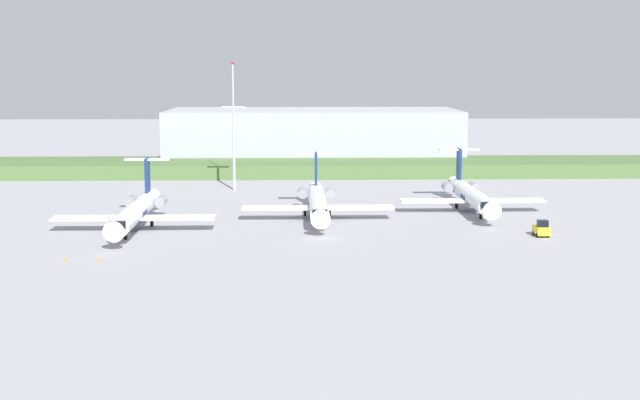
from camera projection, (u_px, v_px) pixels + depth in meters
ground_plane at (317, 203)px, 148.29m from camera, size 500.00×500.00×0.00m
grass_berm at (312, 167)px, 188.52m from camera, size 320.00×20.00×2.99m
regional_jet_nearest at (136, 211)px, 124.20m from camera, size 22.81×31.00×9.00m
regional_jet_second at (318, 201)px, 133.18m from camera, size 22.81×31.00×9.00m
regional_jet_third at (471, 195)px, 140.21m from camera, size 22.81×31.00×9.00m
antenna_mast at (234, 138)px, 162.55m from camera, size 4.40×0.50×23.78m
distant_hangar at (313, 137)px, 207.68m from camera, size 67.91×29.38×12.93m
baggage_tug at (541, 229)px, 118.80m from camera, size 1.72×3.20×2.30m
safety_cone_front_marker at (65, 259)px, 103.38m from camera, size 0.44×0.44×0.55m
safety_cone_mid_marker at (99, 259)px, 103.31m from camera, size 0.44×0.44×0.55m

